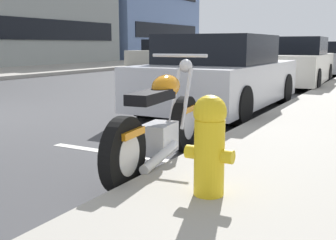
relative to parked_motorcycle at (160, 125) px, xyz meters
name	(u,v)px	position (x,y,z in m)	size (l,w,h in m)	color
sidewalk_far_curb	(65,68)	(12.23, 12.34, -0.36)	(120.00, 5.00, 0.14)	gray
parking_stall_stripe	(131,155)	(0.23, 0.50, -0.43)	(0.12, 2.20, 0.01)	silver
parked_motorcycle	(160,125)	(0.00, 0.00, 0.00)	(2.11, 0.63, 1.12)	black
parked_car_near_corner	(220,76)	(3.78, 0.88, 0.22)	(4.20, 1.94, 1.38)	silver
parked_car_far_down_curb	(293,64)	(9.03, 0.70, 0.24)	(4.24, 1.98, 1.43)	beige
parked_car_second_in_row	(325,59)	(14.80, 0.67, 0.20)	(4.73, 2.00, 1.33)	gray
car_opposite_curb	(164,55)	(16.12, 8.99, 0.25)	(4.55, 2.07, 1.47)	beige
fire_hydrant	(209,143)	(-0.83, -0.88, 0.10)	(0.24, 0.36, 0.73)	gold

